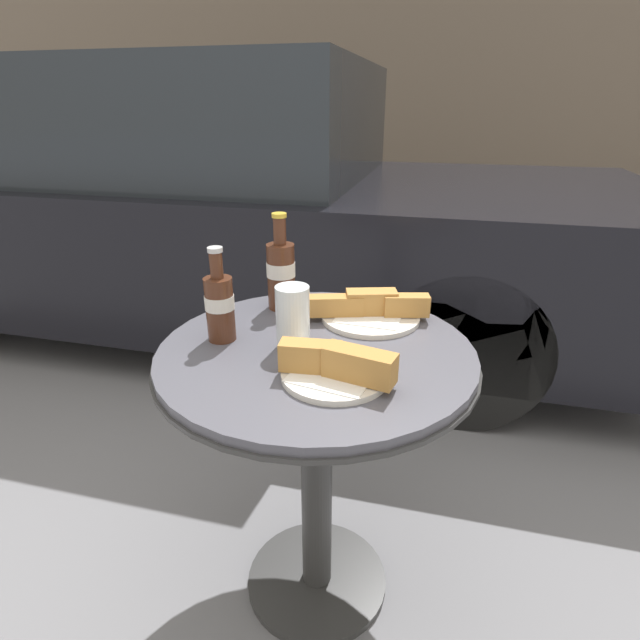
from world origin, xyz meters
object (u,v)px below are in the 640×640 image
(drinking_glass, at_px, (293,321))
(lunch_plate_near, at_px, (336,367))
(lunch_plate_far, at_px, (370,310))
(bistro_table, at_px, (316,414))
(parked_car, at_px, (200,209))
(cola_bottle_left, at_px, (220,305))
(cola_bottle_right, at_px, (281,272))

(drinking_glass, bearing_deg, lunch_plate_near, -42.23)
(lunch_plate_far, bearing_deg, drinking_glass, -124.82)
(bistro_table, distance_m, parked_car, 1.99)
(bistro_table, xyz_separation_m, cola_bottle_left, (-0.21, -0.01, 0.25))
(bistro_table, bearing_deg, lunch_plate_far, 64.22)
(cola_bottle_left, xyz_separation_m, cola_bottle_right, (0.07, 0.21, 0.01))
(parked_car, bearing_deg, bistro_table, -56.07)
(drinking_glass, bearing_deg, cola_bottle_right, 114.22)
(bistro_table, xyz_separation_m, cola_bottle_right, (-0.14, 0.20, 0.27))
(drinking_glass, bearing_deg, bistro_table, 15.24)
(cola_bottle_right, xyz_separation_m, parked_car, (-0.96, 1.45, -0.16))
(cola_bottle_right, height_order, lunch_plate_far, cola_bottle_right)
(bistro_table, height_order, lunch_plate_near, lunch_plate_near)
(bistro_table, height_order, parked_car, parked_car)
(bistro_table, relative_size, cola_bottle_right, 2.95)
(cola_bottle_left, height_order, parked_car, parked_car)
(lunch_plate_near, relative_size, parked_car, 0.05)
(bistro_table, bearing_deg, lunch_plate_near, -59.36)
(cola_bottle_left, xyz_separation_m, parked_car, (-0.89, 1.66, -0.15))
(lunch_plate_near, distance_m, parked_car, 2.12)
(bistro_table, relative_size, lunch_plate_near, 3.13)
(bistro_table, bearing_deg, cola_bottle_left, -177.18)
(parked_car, bearing_deg, lunch_plate_far, -50.84)
(cola_bottle_left, height_order, cola_bottle_right, cola_bottle_right)
(cola_bottle_left, height_order, lunch_plate_far, cola_bottle_left)
(parked_car, bearing_deg, cola_bottle_right, -56.30)
(bistro_table, bearing_deg, parked_car, 123.93)
(drinking_glass, distance_m, parked_car, 1.97)
(cola_bottle_right, bearing_deg, bistro_table, -54.45)
(cola_bottle_right, xyz_separation_m, lunch_plate_far, (0.23, -0.02, -0.07))
(drinking_glass, relative_size, lunch_plate_near, 0.61)
(lunch_plate_far, bearing_deg, lunch_plate_near, -92.96)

